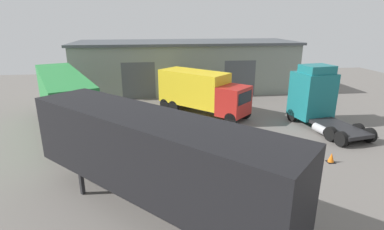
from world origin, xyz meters
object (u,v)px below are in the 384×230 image
object	(u,v)px
container_trailer_green	(63,95)
oil_drum	(207,129)
tractor_unit_teal	(315,97)
traffic_cone	(331,158)
container_trailer_orange	(151,155)
box_truck_red	(201,91)

from	to	relation	value
container_trailer_green	oil_drum	world-z (taller)	container_trailer_green
tractor_unit_teal	oil_drum	xyz separation A→B (m)	(-8.24, -1.23, -1.63)
traffic_cone	oil_drum	bearing A→B (deg)	140.80
tractor_unit_teal	container_trailer_orange	world-z (taller)	tractor_unit_teal
container_trailer_orange	box_truck_red	world-z (taller)	container_trailer_orange
traffic_cone	tractor_unit_teal	bearing A→B (deg)	70.10
traffic_cone	box_truck_red	bearing A→B (deg)	120.13
container_trailer_green	traffic_cone	world-z (taller)	container_trailer_green
container_trailer_green	oil_drum	size ratio (longest dim) A/B	12.87
container_trailer_orange	container_trailer_green	bearing A→B (deg)	-15.56
tractor_unit_teal	container_trailer_orange	size ratio (longest dim) A/B	0.65
tractor_unit_teal	oil_drum	distance (m)	8.49
container_trailer_green	tractor_unit_teal	bearing A→B (deg)	64.76
container_trailer_orange	tractor_unit_teal	bearing A→B (deg)	-96.01
oil_drum	traffic_cone	bearing A→B (deg)	-39.20
oil_drum	traffic_cone	world-z (taller)	oil_drum
tractor_unit_teal	container_trailer_orange	xyz separation A→B (m)	(-11.92, -9.62, 0.59)
tractor_unit_teal	traffic_cone	xyz separation A→B (m)	(-2.22, -6.14, -1.81)
box_truck_red	oil_drum	distance (m)	5.07
traffic_cone	container_trailer_orange	bearing A→B (deg)	-160.27
box_truck_red	traffic_cone	bearing A→B (deg)	-14.54
container_trailer_green	box_truck_red	xyz separation A→B (m)	(10.00, 2.63, -0.62)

